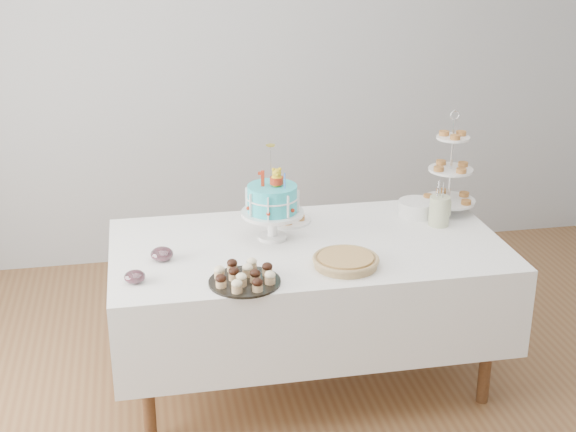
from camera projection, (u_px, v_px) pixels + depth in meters
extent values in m
plane|color=brown|center=(319.00, 411.00, 3.94)|extent=(5.00, 5.00, 0.00)
cube|color=#ACAEB1|center=(254.00, 63.00, 5.28)|extent=(5.00, 0.04, 2.70)
cube|color=#ACAEB1|center=(552.00, 420.00, 1.62)|extent=(5.00, 0.04, 2.70)
cube|color=white|center=(307.00, 285.00, 4.02)|extent=(1.92, 1.02, 0.45)
cylinder|color=brown|center=(147.00, 378.00, 3.61)|extent=(0.06, 0.06, 0.67)
cylinder|color=brown|center=(488.00, 342.00, 3.90)|extent=(0.06, 0.06, 0.67)
cylinder|color=brown|center=(143.00, 303.00, 4.29)|extent=(0.06, 0.06, 0.67)
cylinder|color=brown|center=(434.00, 278.00, 4.58)|extent=(0.06, 0.06, 0.67)
cylinder|color=#30C9D3|center=(272.00, 198.00, 3.92)|extent=(0.24, 0.24, 0.13)
torus|color=white|center=(272.00, 197.00, 3.91)|extent=(0.26, 0.26, 0.01)
cube|color=#AD2912|center=(263.00, 178.00, 3.87)|extent=(0.03, 0.02, 0.08)
cylinder|color=blue|center=(285.00, 181.00, 3.84)|extent=(0.01, 0.01, 0.08)
cylinder|color=silver|center=(271.00, 165.00, 3.89)|extent=(0.00, 0.00, 0.19)
cylinder|color=gold|center=(271.00, 145.00, 3.85)|extent=(0.05, 0.05, 0.01)
cylinder|color=black|center=(245.00, 282.00, 3.52)|extent=(0.32, 0.32, 0.01)
ellipsoid|color=black|center=(230.00, 273.00, 3.50)|extent=(0.05, 0.05, 0.04)
ellipsoid|color=#FFF2C5|center=(258.00, 271.00, 3.52)|extent=(0.05, 0.05, 0.04)
cylinder|color=tan|center=(346.00, 263.00, 3.68)|extent=(0.29, 0.29, 0.04)
cylinder|color=#A57D40|center=(346.00, 258.00, 3.67)|extent=(0.26, 0.26, 0.02)
torus|color=tan|center=(346.00, 259.00, 3.67)|extent=(0.31, 0.31, 0.02)
cylinder|color=silver|center=(451.00, 166.00, 4.25)|extent=(0.01, 0.01, 0.52)
cylinder|color=white|center=(448.00, 200.00, 4.33)|extent=(0.29, 0.29, 0.01)
cylinder|color=white|center=(451.00, 170.00, 4.26)|extent=(0.24, 0.24, 0.01)
cylinder|color=white|center=(453.00, 138.00, 4.20)|extent=(0.18, 0.18, 0.01)
torus|color=silver|center=(455.00, 115.00, 4.15)|extent=(0.05, 0.01, 0.05)
cylinder|color=white|center=(417.00, 208.00, 4.28)|extent=(0.20, 0.20, 0.08)
cylinder|color=white|center=(286.00, 220.00, 4.21)|extent=(0.26, 0.26, 0.01)
ellipsoid|color=silver|center=(135.00, 277.00, 3.52)|extent=(0.09, 0.09, 0.06)
cylinder|color=#540719|center=(135.00, 278.00, 3.52)|extent=(0.07, 0.07, 0.03)
ellipsoid|color=silver|center=(162.00, 254.00, 3.74)|extent=(0.11, 0.11, 0.06)
cylinder|color=#540719|center=(162.00, 255.00, 3.74)|extent=(0.07, 0.07, 0.03)
cylinder|color=white|center=(439.00, 211.00, 4.13)|extent=(0.11, 0.11, 0.15)
cylinder|color=white|center=(450.00, 208.00, 4.13)|extent=(0.01, 0.01, 0.08)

